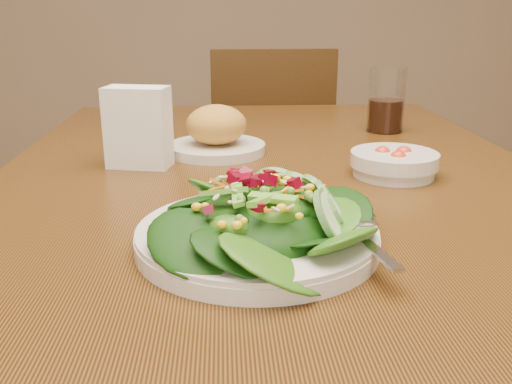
# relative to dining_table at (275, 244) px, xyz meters

# --- Properties ---
(dining_table) EXTENTS (0.90, 1.40, 0.75)m
(dining_table) POSITION_rel_dining_table_xyz_m (0.00, 0.00, 0.00)
(dining_table) COLOR #5B3914
(dining_table) RESTS_ON ground_plane
(chair_far) EXTENTS (0.42, 0.42, 0.88)m
(chair_far) POSITION_rel_dining_table_xyz_m (0.08, 1.05, -0.18)
(chair_far) COLOR #38220E
(chair_far) RESTS_ON ground_plane
(salad_plate) EXTENTS (0.28, 0.27, 0.08)m
(salad_plate) POSITION_rel_dining_table_xyz_m (-0.03, -0.24, 0.13)
(salad_plate) COLOR silver
(salad_plate) RESTS_ON dining_table
(bread_plate) EXTENTS (0.18, 0.18, 0.09)m
(bread_plate) POSITION_rel_dining_table_xyz_m (-0.09, 0.19, 0.14)
(bread_plate) COLOR silver
(bread_plate) RESTS_ON dining_table
(tomato_bowl) EXTENTS (0.14, 0.14, 0.05)m
(tomato_bowl) POSITION_rel_dining_table_xyz_m (0.19, 0.03, 0.12)
(tomato_bowl) COLOR silver
(tomato_bowl) RESTS_ON dining_table
(drinking_glass) EXTENTS (0.08, 0.08, 0.13)m
(drinking_glass) POSITION_rel_dining_table_xyz_m (0.27, 0.36, 0.16)
(drinking_glass) COLOR silver
(drinking_glass) RESTS_ON dining_table
(napkin_holder) EXTENTS (0.11, 0.08, 0.13)m
(napkin_holder) POSITION_rel_dining_table_xyz_m (-0.22, 0.11, 0.17)
(napkin_holder) COLOR white
(napkin_holder) RESTS_ON dining_table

